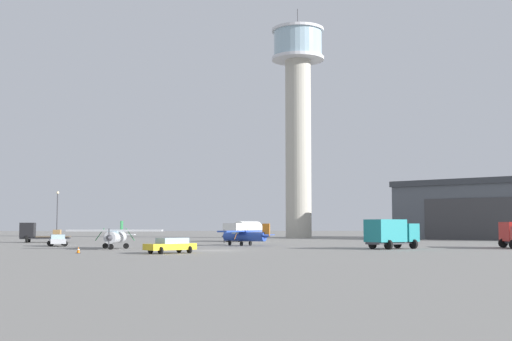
{
  "coord_description": "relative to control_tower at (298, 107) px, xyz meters",
  "views": [
    {
      "loc": [
        2.07,
        -67.14,
        2.55
      ],
      "look_at": [
        4.39,
        16.24,
        9.15
      ],
      "focal_mm": 47.84,
      "sensor_mm": 36.0,
      "label": 1
    }
  ],
  "objects": [
    {
      "name": "truck_flatbed_black",
      "position": [
        -39.91,
        -30.29,
        -23.49
      ],
      "size": [
        7.06,
        3.6,
        2.79
      ],
      "rotation": [
        0.0,
        0.0,
        3.27
      ],
      "color": "#38383D",
      "rests_on": "ground_plane"
    },
    {
      "name": "hangar",
      "position": [
        34.04,
        -8.96,
        -19.75
      ],
      "size": [
        37.29,
        37.02,
        10.12
      ],
      "rotation": [
        0.0,
        0.0,
        -2.32
      ],
      "color": "#4C5159",
      "rests_on": "ground_plane"
    },
    {
      "name": "truck_box_teal",
      "position": [
        4.45,
        -57.18,
        -23.12
      ],
      "size": [
        6.17,
        5.3,
        3.06
      ],
      "rotation": [
        0.0,
        0.0,
        0.6
      ],
      "color": "#38383D",
      "rests_on": "ground_plane"
    },
    {
      "name": "traffic_cone_near_left",
      "position": [
        -25.6,
        -66.83,
        -24.54
      ],
      "size": [
        0.36,
        0.36,
        0.59
      ],
      "color": "black",
      "rests_on": "ground_plane"
    },
    {
      "name": "truck_fuel_tanker_white",
      "position": [
        -10.58,
        -25.53,
        -23.12
      ],
      "size": [
        6.0,
        6.75,
        3.04
      ],
      "rotation": [
        0.0,
        0.0,
        4.05
      ],
      "color": "#38383D",
      "rests_on": "ground_plane"
    },
    {
      "name": "airplane_blue",
      "position": [
        -10.57,
        -45.8,
        -23.59
      ],
      "size": [
        6.81,
        8.19,
        2.65
      ],
      "rotation": [
        0.0,
        0.0,
        2.56
      ],
      "color": "#2847A8",
      "rests_on": "ground_plane"
    },
    {
      "name": "light_post_west",
      "position": [
        -41.04,
        -15.17,
        -20.03
      ],
      "size": [
        0.44,
        0.44,
        7.97
      ],
      "color": "#38383D",
      "rests_on": "ground_plane"
    },
    {
      "name": "car_yellow",
      "position": [
        -17.39,
        -67.44,
        -24.08
      ],
      "size": [
        4.61,
        4.25,
        1.37
      ],
      "rotation": [
        0.0,
        0.0,
        3.84
      ],
      "color": "gold",
      "rests_on": "ground_plane"
    },
    {
      "name": "car_silver",
      "position": [
        -32.62,
        -47.04,
        -24.08
      ],
      "size": [
        3.03,
        4.66,
        1.37
      ],
      "rotation": [
        0.0,
        0.0,
        1.88
      ],
      "color": "#B7BABF",
      "rests_on": "ground_plane"
    },
    {
      "name": "airplane_silver",
      "position": [
        -24.26,
        -55.9,
        -23.46
      ],
      "size": [
        9.89,
        7.78,
        2.93
      ],
      "rotation": [
        0.0,
        0.0,
        4.69
      ],
      "color": "#B7BABF",
      "rests_on": "ground_plane"
    },
    {
      "name": "ground_plane",
      "position": [
        -13.63,
        -60.71,
        -24.82
      ],
      "size": [
        400.0,
        400.0,
        0.0
      ],
      "primitive_type": "plane",
      "color": "gray"
    },
    {
      "name": "control_tower",
      "position": [
        0.0,
        0.0,
        0.0
      ],
      "size": [
        9.95,
        9.95,
        43.9
      ],
      "color": "#B2AD9E",
      "rests_on": "ground_plane"
    }
  ]
}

